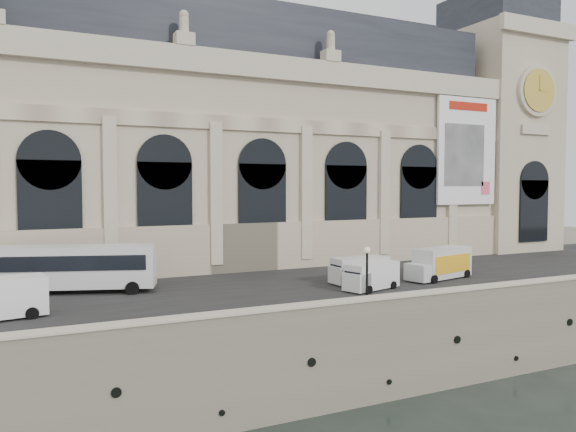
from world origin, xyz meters
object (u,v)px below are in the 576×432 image
bus_left (72,267)px  van_c (357,270)px  lamp_right (367,278)px  box_truck (440,264)px  van_b (370,277)px

bus_left → van_c: 24.19m
lamp_right → box_truck: bearing=29.7°
van_b → van_c: 3.27m
van_c → lamp_right: 10.12m
lamp_right → van_c: bearing=61.1°
box_truck → lamp_right: bearing=-150.3°
van_b → lamp_right: bearing=-125.7°
van_c → box_truck: bearing=-9.1°
box_truck → lamp_right: lamp_right is taller
van_c → lamp_right: bearing=-118.9°
lamp_right → van_b: bearing=54.3°
van_b → box_truck: (9.08, 1.84, 0.30)m
lamp_right → bus_left: bearing=140.5°
bus_left → van_c: (23.32, -6.38, -0.97)m
van_c → lamp_right: lamp_right is taller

